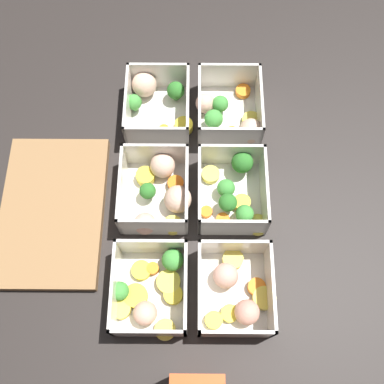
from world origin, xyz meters
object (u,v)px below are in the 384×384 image
at_px(container_near_right, 229,114).
at_px(container_far_right, 155,102).
at_px(container_near_left, 235,291).
at_px(container_far_left, 149,290).
at_px(container_far_center, 159,192).
at_px(container_near_center, 232,191).

bearing_deg(container_near_right, container_far_right, 80.00).
xyz_separation_m(container_near_left, container_far_left, (-0.00, 0.14, -0.00)).
height_order(container_near_right, container_far_left, same).
relative_size(container_near_left, container_far_center, 0.92).
height_order(container_near_left, container_near_right, same).
height_order(container_near_center, container_far_left, same).
distance_m(container_near_center, container_near_right, 0.16).
relative_size(container_near_center, container_far_right, 0.99).
bearing_deg(container_near_left, container_far_right, 21.75).
xyz_separation_m(container_near_left, container_near_center, (0.17, -0.00, 0.00)).
distance_m(container_near_left, container_far_center, 0.22).
bearing_deg(container_near_center, container_near_left, 179.90).
height_order(container_near_left, container_near_center, same).
relative_size(container_far_left, container_far_center, 0.93).
distance_m(container_near_center, container_far_right, 0.23).
xyz_separation_m(container_far_left, container_far_right, (0.36, 0.00, 0.00)).
bearing_deg(container_far_right, container_near_left, -158.25).
relative_size(container_near_right, container_far_center, 0.91).
height_order(container_near_left, container_far_right, same).
bearing_deg(container_far_left, container_near_right, -22.33).
xyz_separation_m(container_near_center, container_far_left, (-0.17, 0.14, -0.00)).
relative_size(container_near_center, container_near_right, 1.00).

